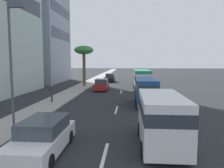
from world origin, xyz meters
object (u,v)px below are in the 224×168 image
van_fifth (146,90)px  car_lead (101,85)px  car_sixth (43,137)px  car_seventh (110,78)px  street_lamp (12,55)px  van_second (140,76)px  minibus_third (142,79)px  palm_tree (84,52)px  van_fourth (161,117)px  pedestrian_near_lamp (52,92)px

van_fifth → car_lead: bearing=28.7°
car_sixth → car_seventh: bearing=180.0°
street_lamp → car_sixth: bearing=-132.7°
car_lead → van_fifth: van_fifth is taller
van_second → street_lamp: (-28.88, 8.57, 3.14)m
minibus_third → palm_tree: 11.04m
van_fourth → pedestrian_near_lamp: 14.18m
car_sixth → street_lamp: size_ratio=0.65×
pedestrian_near_lamp → palm_tree: (15.00, -0.29, 4.74)m
car_seventh → car_lead: bearing=-0.3°
palm_tree → car_sixth: bearing=-172.5°
van_fifth → palm_tree: size_ratio=0.77×
van_fourth → street_lamp: 8.87m
car_seventh → street_lamp: (-33.41, 2.63, 3.81)m
minibus_third → van_fourth: size_ratio=1.35×
van_second → car_sixth: 31.86m
van_fourth → minibus_third: bearing=-0.8°
car_lead → car_seventh: bearing=179.7°
van_second → street_lamp: street_lamp is taller
car_sixth → minibus_third: bearing=165.7°
car_seventh → palm_tree: palm_tree is taller
car_lead → street_lamp: street_lamp is taller
minibus_third → street_lamp: street_lamp is taller
street_lamp → van_fifth: bearing=-41.3°
street_lamp → car_seventh: bearing=-4.5°
car_lead → pedestrian_near_lamp: bearing=-20.6°
car_lead → van_second: 10.94m
van_fifth → car_seventh: van_fifth is taller
minibus_third → street_lamp: 22.73m
car_lead → minibus_third: (1.10, -5.96, 0.83)m
van_second → car_sixth: bearing=169.2°
car_lead → van_fourth: (-20.70, -5.67, 0.67)m
van_fifth → van_fourth: bearing=179.9°
car_sixth → pedestrian_near_lamp: (11.99, 3.87, 0.36)m
van_second → van_fourth: size_ratio=0.95×
palm_tree → street_lamp: (-24.58, -0.96, -1.24)m
minibus_third → car_sixth: size_ratio=1.46×
van_fourth → street_lamp: street_lamp is taller
car_sixth → pedestrian_near_lamp: 12.60m
car_lead → street_lamp: bearing=-7.4°
minibus_third → palm_tree: bearing=68.6°
van_fifth → minibus_third: bearing=-1.4°
van_fourth → car_sixth: van_fourth is taller
van_fifth → street_lamp: 12.90m
car_lead → street_lamp: 20.28m
minibus_third → van_fourth: (-21.79, 0.30, -0.16)m
car_lead → street_lamp: (-19.75, 2.57, 3.82)m
minibus_third → van_fourth: 21.80m
van_fourth → van_fifth: van_fourth is taller
car_lead → van_fourth: 21.47m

